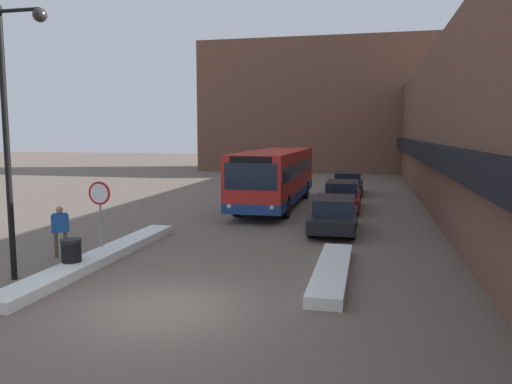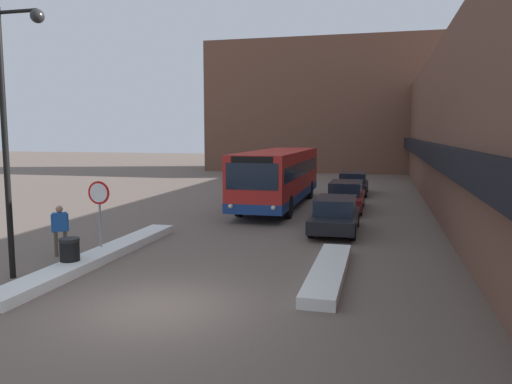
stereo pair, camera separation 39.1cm
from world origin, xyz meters
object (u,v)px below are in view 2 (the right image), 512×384
at_px(parked_car_middle, 346,196).
at_px(pedestrian, 60,226).
at_px(parked_car_back, 353,183).
at_px(trash_bin, 70,254).
at_px(stop_sign, 99,202).
at_px(parked_car_front, 335,215).
at_px(street_lamp, 12,117).
at_px(city_bus, 279,176).

relative_size(parked_car_middle, pedestrian, 2.90).
distance_m(parked_car_back, trash_bin, 21.58).
xyz_separation_m(stop_sign, pedestrian, (-1.19, -0.44, -0.78)).
relative_size(parked_car_front, stop_sign, 1.85).
bearing_deg(parked_car_back, parked_car_front, -90.00).
xyz_separation_m(parked_car_back, trash_bin, (-7.02, -20.40, -0.24)).
xyz_separation_m(stop_sign, street_lamp, (-0.70, -2.93, 2.65)).
distance_m(parked_car_front, parked_car_middle, 5.92).
bearing_deg(trash_bin, parked_car_middle, 62.61).
xyz_separation_m(parked_car_front, trash_bin, (-7.02, -7.63, -0.23)).
relative_size(street_lamp, trash_bin, 7.65).
xyz_separation_m(city_bus, parked_car_middle, (3.61, -0.32, -0.94)).
bearing_deg(stop_sign, parked_car_front, 39.03).
relative_size(parked_car_middle, trash_bin, 5.08).
relative_size(city_bus, parked_car_front, 2.60).
bearing_deg(trash_bin, street_lamp, -127.12).
bearing_deg(city_bus, pedestrian, -110.71).
height_order(stop_sign, street_lamp, street_lamp).
xyz_separation_m(parked_car_front, parked_car_back, (-0.00, 12.77, 0.02)).
xyz_separation_m(city_bus, trash_bin, (-3.41, -13.87, -1.19)).
bearing_deg(city_bus, trash_bin, -103.80).
xyz_separation_m(parked_car_middle, trash_bin, (-7.02, -13.55, -0.26)).
bearing_deg(pedestrian, city_bus, 29.45).
bearing_deg(parked_car_middle, street_lamp, -118.18).
relative_size(parked_car_middle, parked_car_back, 1.10).
bearing_deg(street_lamp, trash_bin, 52.88).
height_order(stop_sign, pedestrian, stop_sign).
xyz_separation_m(parked_car_front, street_lamp, (-7.84, -8.71, 3.73)).
bearing_deg(street_lamp, parked_car_front, 48.02).
distance_m(parked_car_middle, trash_bin, 15.27).
bearing_deg(pedestrian, parked_car_front, -3.06).
height_order(parked_car_front, street_lamp, street_lamp).
relative_size(stop_sign, street_lamp, 0.34).
xyz_separation_m(pedestrian, trash_bin, (1.30, -1.41, -0.52)).
xyz_separation_m(parked_car_back, stop_sign, (-7.14, -18.55, 1.06)).
bearing_deg(parked_car_middle, parked_car_front, -90.00).
bearing_deg(street_lamp, pedestrian, 101.05).
distance_m(parked_car_front, trash_bin, 10.37).
relative_size(parked_car_back, stop_sign, 1.79).
bearing_deg(trash_bin, parked_car_front, 47.39).
height_order(city_bus, parked_car_front, city_bus).
bearing_deg(stop_sign, parked_car_back, 68.96).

